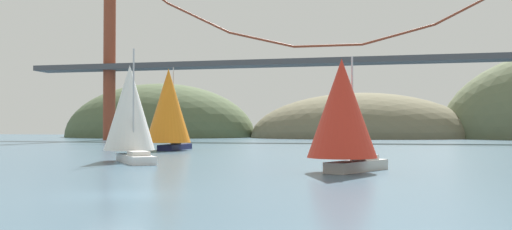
{
  "coord_description": "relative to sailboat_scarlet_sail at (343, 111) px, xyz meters",
  "views": [
    {
      "loc": [
        11.74,
        -23.12,
        3.07
      ],
      "look_at": [
        0.0,
        27.48,
        4.18
      ],
      "focal_mm": 39.13,
      "sensor_mm": 36.0,
      "label": 1
    }
  ],
  "objects": [
    {
      "name": "ground_plane",
      "position": [
        -8.99,
        -14.35,
        -4.12
      ],
      "size": [
        360.0,
        360.0,
        0.0
      ],
      "primitive_type": "plane",
      "color": "#426075"
    },
    {
      "name": "headland_center",
      "position": [
        -3.99,
        120.65,
        -4.12
      ],
      "size": [
        62.22,
        44.0,
        25.13
      ],
      "primitive_type": "ellipsoid",
      "color": "#6B664C",
      "rests_on": "ground_plane"
    },
    {
      "name": "headland_left",
      "position": [
        -63.99,
        120.65,
        -4.12
      ],
      "size": [
        58.71,
        44.0,
        32.38
      ],
      "primitive_type": "ellipsoid",
      "color": "#4C5B3D",
      "rests_on": "ground_plane"
    },
    {
      "name": "suspension_bridge",
      "position": [
        -8.99,
        80.65,
        14.54
      ],
      "size": [
        137.33,
        6.0,
        42.13
      ],
      "color": "brown",
      "rests_on": "ground_plane"
    },
    {
      "name": "sailboat_scarlet_sail",
      "position": [
        0.0,
        0.0,
        0.0
      ],
      "size": [
        6.23,
        8.07,
        7.9
      ],
      "color": "#B7B2A8",
      "rests_on": "ground_plane"
    },
    {
      "name": "sailboat_orange_sail",
      "position": [
        -24.7,
        30.53,
        1.53
      ],
      "size": [
        5.89,
        9.57,
        11.02
      ],
      "color": "#191E4C",
      "rests_on": "ground_plane"
    },
    {
      "name": "sailboat_white_mainsail",
      "position": [
        -19.57,
        8.64,
        0.4
      ],
      "size": [
        7.78,
        8.86,
        9.92
      ],
      "color": "white",
      "rests_on": "ground_plane"
    }
  ]
}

